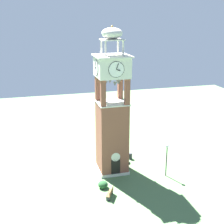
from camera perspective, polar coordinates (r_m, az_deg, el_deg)
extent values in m
plane|color=#517547|center=(39.98, 0.00, -10.51)|extent=(80.00, 80.00, 0.00)
cube|color=brown|center=(38.12, 0.00, -4.70)|extent=(3.36, 3.36, 8.74)
cube|color=silver|center=(39.90, 0.00, -10.29)|extent=(3.56, 3.56, 0.35)
cube|color=black|center=(38.00, 0.67, -10.14)|extent=(1.10, 0.04, 2.20)
cylinder|color=silver|center=(37.37, 0.68, -8.24)|extent=(1.10, 0.04, 1.10)
cube|color=brown|center=(34.64, -1.64, 3.33)|extent=(0.56, 0.56, 3.12)
cube|color=brown|center=(35.38, 2.78, 3.62)|extent=(0.56, 0.56, 3.12)
cube|color=brown|center=(37.29, -2.64, 4.35)|extent=(0.56, 0.56, 3.12)
cube|color=brown|center=(37.98, 1.50, 4.60)|extent=(0.56, 0.56, 3.12)
cube|color=silver|center=(36.67, 0.00, 1.72)|extent=(3.52, 3.52, 0.12)
cone|color=#4C4C51|center=(36.29, 1.16, 5.41)|extent=(0.57, 0.57, 0.50)
cone|color=#4C4C51|center=(36.80, -0.37, 5.59)|extent=(0.47, 0.47, 0.50)
cone|color=#4C4C51|center=(35.98, -1.19, 5.31)|extent=(0.56, 0.56, 0.43)
cone|color=#4C4C51|center=(35.43, 0.53, 5.12)|extent=(0.42, 0.42, 0.48)
cube|color=silver|center=(35.76, 0.00, 8.23)|extent=(3.60, 3.60, 2.31)
cylinder|color=white|center=(34.03, 0.80, 7.75)|extent=(1.76, 0.05, 1.76)
torus|color=black|center=(34.03, 0.80, 7.75)|extent=(1.78, 0.06, 1.78)
cube|color=black|center=(34.04, 1.18, 7.65)|extent=(0.45, 0.03, 0.21)
cube|color=black|center=(33.94, 1.01, 8.30)|extent=(0.27, 0.03, 0.69)
cylinder|color=white|center=(37.49, -0.73, 8.66)|extent=(1.76, 0.05, 1.76)
torus|color=black|center=(37.49, -0.73, 8.66)|extent=(1.78, 0.06, 1.78)
cube|color=black|center=(37.61, -0.44, 8.60)|extent=(0.45, 0.03, 0.21)
cube|color=black|center=(37.53, -0.59, 9.19)|extent=(0.27, 0.03, 0.69)
cylinder|color=white|center=(35.33, -2.88, 8.09)|extent=(0.05, 1.76, 1.76)
torus|color=black|center=(35.33, -2.88, 8.09)|extent=(0.06, 1.78, 1.78)
cube|color=black|center=(35.53, -3.05, 8.05)|extent=(0.03, 0.45, 0.21)
cube|color=black|center=(35.37, -3.02, 8.65)|extent=(0.03, 0.27, 0.69)
cylinder|color=white|center=(36.27, 2.81, 8.34)|extent=(0.05, 1.76, 1.76)
torus|color=black|center=(36.27, 2.81, 8.34)|extent=(0.06, 1.78, 1.78)
cube|color=black|center=(36.49, 2.79, 8.30)|extent=(0.03, 0.45, 0.21)
cube|color=black|center=(36.33, 2.85, 8.89)|extent=(0.03, 0.27, 0.69)
cube|color=silver|center=(35.58, 0.00, 10.19)|extent=(3.96, 3.96, 0.16)
cylinder|color=silver|center=(34.27, -1.19, 11.43)|extent=(0.22, 0.22, 1.64)
cylinder|color=silver|center=(34.80, 2.04, 11.51)|extent=(0.22, 0.22, 1.64)
cylinder|color=silver|center=(36.19, -1.96, 11.75)|extent=(0.22, 0.22, 1.64)
cylinder|color=silver|center=(36.69, 1.12, 11.83)|extent=(0.22, 0.22, 1.64)
cube|color=silver|center=(35.39, 0.00, 13.06)|extent=(2.42, 2.42, 0.12)
ellipsoid|color=silver|center=(35.35, 0.00, 14.16)|extent=(2.34, 2.34, 1.25)
sphere|color=#B79338|center=(35.31, 0.00, 15.36)|extent=(0.24, 0.24, 0.24)
cube|color=brown|center=(34.50, -0.43, -14.59)|extent=(1.15, 1.62, 0.06)
cube|color=brown|center=(34.31, -0.11, -14.23)|extent=(0.80, 1.43, 0.44)
cube|color=#2D2D33|center=(34.04, -0.73, -15.56)|extent=(0.39, 0.26, 0.42)
cube|color=#2D2D33|center=(35.22, -0.14, -14.31)|extent=(0.39, 0.26, 0.42)
cylinder|color=black|center=(38.40, 9.88, -8.91)|extent=(0.12, 0.12, 3.73)
sphere|color=silver|center=(37.55, 10.04, -6.12)|extent=(0.36, 0.36, 0.36)
cylinder|color=#2D2D33|center=(42.70, 3.34, -8.02)|extent=(0.52, 0.52, 0.80)
ellipsoid|color=#234C28|center=(41.69, 2.23, -8.55)|extent=(1.20, 1.20, 0.95)
ellipsoid|color=#234C28|center=(36.11, -1.66, -13.08)|extent=(1.09, 1.09, 0.82)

